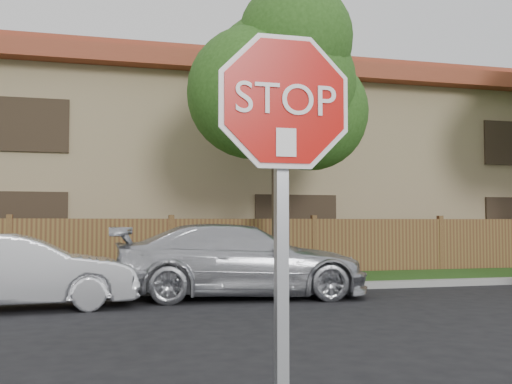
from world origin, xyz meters
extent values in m
cube|color=gray|center=(0.00, 8.15, 0.07)|extent=(70.00, 0.30, 0.15)
cube|color=#1E4714|center=(0.00, 9.80, 0.06)|extent=(70.00, 3.00, 0.12)
cube|color=brown|center=(0.00, 11.40, 0.80)|extent=(70.00, 0.12, 1.60)
cube|color=tan|center=(0.00, 17.00, 3.00)|extent=(34.00, 8.00, 6.00)
cube|color=brown|center=(0.00, 17.00, 6.25)|extent=(35.20, 9.20, 0.50)
cube|color=brown|center=(0.00, 17.00, 6.85)|extent=(33.00, 5.50, 0.70)
cylinder|color=#382B21|center=(2.50, 9.70, 1.96)|extent=(0.44, 0.44, 3.92)
sphere|color=#254B17|center=(2.50, 9.70, 4.90)|extent=(3.80, 3.80, 3.80)
sphere|color=#254B17|center=(3.40, 10.00, 4.34)|extent=(3.00, 3.00, 3.00)
sphere|color=#254B17|center=(1.70, 9.30, 4.62)|extent=(3.20, 3.20, 3.20)
sphere|color=#254B17|center=(2.70, 9.10, 5.95)|extent=(2.80, 2.80, 2.80)
cube|color=gray|center=(-0.89, -1.44, 1.25)|extent=(0.06, 0.06, 2.30)
cylinder|color=white|center=(-0.89, -1.50, 2.15)|extent=(1.01, 0.02, 1.01)
cylinder|color=#C20C07|center=(-0.89, -1.51, 2.15)|extent=(0.93, 0.02, 0.93)
cube|color=white|center=(-0.89, -1.53, 1.93)|extent=(0.11, 0.00, 0.15)
imported|color=silver|center=(-3.17, 6.56, 0.65)|extent=(4.05, 1.66, 1.30)
imported|color=silver|center=(0.92, 7.26, 0.74)|extent=(5.27, 2.59, 1.47)
camera|label=1|loc=(-1.83, -4.50, 1.51)|focal=42.00mm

